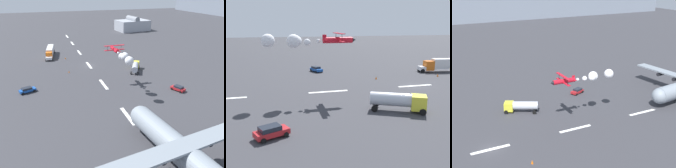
{
  "view_description": "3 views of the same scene",
  "coord_description": "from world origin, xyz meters",
  "views": [
    {
      "loc": [
        80.14,
        -17.77,
        27.46
      ],
      "look_at": [
        27.74,
        0.0,
        3.46
      ],
      "focal_mm": 35.59,
      "sensor_mm": 36.0,
      "label": 1
    },
    {
      "loc": [
        30.49,
        48.88,
        13.37
      ],
      "look_at": [
        18.49,
        3.46,
        2.3
      ],
      "focal_mm": 41.31,
      "sensor_mm": 36.0,
      "label": 2
    },
    {
      "loc": [
        -12.08,
        -56.09,
        33.75
      ],
      "look_at": [
        18.66,
        3.9,
        9.78
      ],
      "focal_mm": 50.5,
      "sensor_mm": 36.0,
      "label": 3
    }
  ],
  "objects": [
    {
      "name": "stunt_biplane_red",
      "position": [
        25.92,
        3.79,
        10.48
      ],
      "size": [
        16.59,
        6.24,
        2.44
      ],
      "color": "red"
    },
    {
      "name": "runway_stripe_3",
      "position": [
        0.0,
        0.0,
        0.01
      ],
      "size": [
        8.0,
        0.9,
        0.01
      ],
      "primitive_type": "cube",
      "color": "white",
      "rests_on": "ground"
    },
    {
      "name": "runway_stripe_4",
      "position": [
        19.58,
        0.0,
        0.01
      ],
      "size": [
        8.0,
        0.9,
        0.01
      ],
      "primitive_type": "cube",
      "color": "white",
      "rests_on": "ground"
    },
    {
      "name": "airport_staff_sedan",
      "position": [
        30.9,
        19.17,
        0.81
      ],
      "size": [
        4.45,
        3.24,
        1.52
      ],
      "color": "#B21E23",
      "rests_on": "ground"
    },
    {
      "name": "traffic_cone_far",
      "position": [
        5.62,
        -8.53,
        0.38
      ],
      "size": [
        0.44,
        0.44,
        0.75
      ],
      "primitive_type": "cone",
      "color": "orange",
      "rests_on": "ground"
    },
    {
      "name": "ground_plane",
      "position": [
        0.0,
        0.0,
        0.0
      ],
      "size": [
        440.0,
        440.0,
        0.0
      ],
      "primitive_type": "plane",
      "color": "#38383D",
      "rests_on": "ground"
    },
    {
      "name": "fuel_tanker_truck",
      "position": [
        11.6,
        14.28,
        1.74
      ],
      "size": [
        8.62,
        6.22,
        2.9
      ],
      "color": "yellow",
      "rests_on": "ground"
    },
    {
      "name": "runway_stripe_5",
      "position": [
        39.16,
        0.0,
        0.01
      ],
      "size": [
        8.0,
        0.9,
        0.01
      ],
      "primitive_type": "cube",
      "color": "white",
      "rests_on": "ground"
    }
  ]
}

